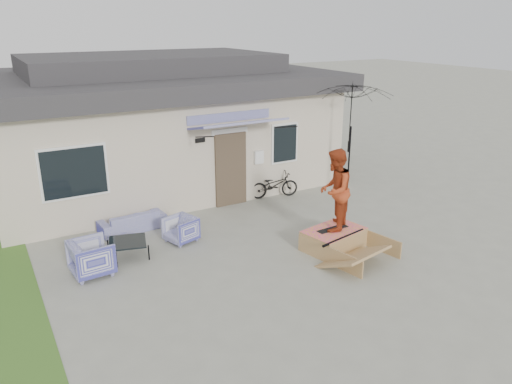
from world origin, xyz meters
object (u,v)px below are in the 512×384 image
armchair_left (91,256)px  bicycle (274,182)px  coffee_table (128,249)px  armchair_right (181,228)px  patio_umbrella (350,138)px  skate_ramp (334,239)px  skateboard (333,228)px  loveseat (132,218)px  skater (335,189)px

armchair_left → bicycle: (5.83, 2.19, 0.05)m
armchair_left → coffee_table: bearing=-70.2°
coffee_table → armchair_right: bearing=8.8°
armchair_left → patio_umbrella: patio_umbrella is taller
armchair_right → patio_umbrella: patio_umbrella is taller
skate_ramp → skateboard: bearing=90.0°
armchair_left → skateboard: (5.16, -1.47, 0.07)m
coffee_table → skate_ramp: (4.29, -1.91, 0.03)m
loveseat → skate_ramp: 5.06m
patio_umbrella → skate_ramp: patio_umbrella is taller
skate_ramp → skateboard: (-0.01, 0.04, 0.25)m
coffee_table → bicycle: (4.96, 1.79, 0.27)m
patio_umbrella → bicycle: bearing=158.0°
coffee_table → skate_ramp: 4.70m
skate_ramp → skateboard: 0.26m
skateboard → skate_ramp: bearing=-81.3°
loveseat → coffee_table: size_ratio=2.07×
armchair_right → coffee_table: 1.36m
loveseat → skater: bearing=133.7°
loveseat → patio_umbrella: size_ratio=0.64×
armchair_left → bicycle: 6.22m
loveseat → coffee_table: bearing=65.5°
armchair_left → patio_umbrella: bearing=-85.1°
loveseat → skate_ramp: bearing=133.4°
skateboard → loveseat: bearing=135.7°
armchair_left → coffee_table: 0.98m
loveseat → skate_ramp: size_ratio=0.91×
bicycle → patio_umbrella: 2.61m
skater → bicycle: bearing=-139.8°
coffee_table → skater: 4.84m
loveseat → armchair_right: (0.80, -1.27, 0.02)m
loveseat → armchair_left: (-1.41, -1.87, 0.09)m
loveseat → skater: size_ratio=0.87×
loveseat → coffee_table: 1.58m
coffee_table → loveseat: bearing=70.1°
skater → armchair_left: bearing=-55.3°
armchair_right → skate_ramp: (2.95, -2.12, -0.11)m
armchair_left → skater: 5.46m
patio_umbrella → skateboard: bearing=-134.7°
loveseat → armchair_left: size_ratio=1.99×
patio_umbrella → skate_ramp: (-2.77, -2.85, -1.52)m
armchair_right → skater: 3.77m
loveseat → armchair_left: armchair_left is taller
armchair_left → loveseat: bearing=-41.5°
skateboard → coffee_table: bearing=153.9°
skater → loveseat: bearing=-81.1°
armchair_left → skateboard: size_ratio=1.03×
bicycle → skater: (-0.67, -3.65, 0.98)m
armchair_left → skate_ramp: (5.16, -1.51, -0.19)m
coffee_table → skater: (4.29, -1.86, 1.26)m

